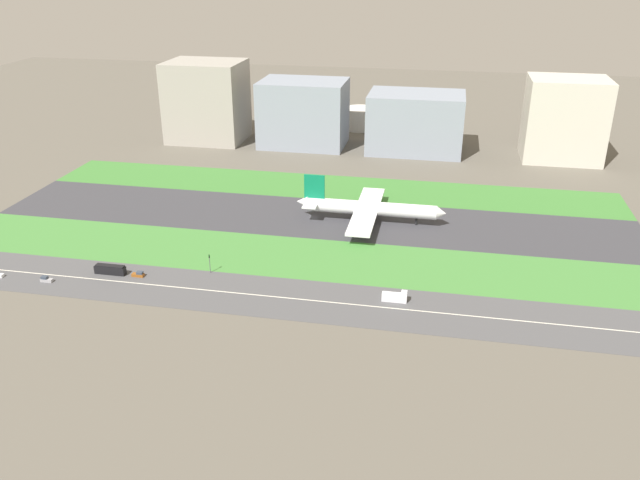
% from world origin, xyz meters
% --- Properties ---
extents(ground_plane, '(800.00, 800.00, 0.00)m').
position_xyz_m(ground_plane, '(0.00, 0.00, 0.00)').
color(ground_plane, '#5B564C').
extents(runway, '(280.00, 46.00, 0.10)m').
position_xyz_m(runway, '(0.00, 0.00, 0.05)').
color(runway, '#38383D').
rests_on(runway, ground_plane).
extents(grass_median_north, '(280.00, 36.00, 0.10)m').
position_xyz_m(grass_median_north, '(0.00, 41.00, 0.05)').
color(grass_median_north, '#3D7A33').
rests_on(grass_median_north, ground_plane).
extents(grass_median_south, '(280.00, 36.00, 0.10)m').
position_xyz_m(grass_median_south, '(0.00, -41.00, 0.05)').
color(grass_median_south, '#427F38').
rests_on(grass_median_south, ground_plane).
extents(highway, '(280.00, 28.00, 0.10)m').
position_xyz_m(highway, '(0.00, -73.00, 0.05)').
color(highway, '#4C4C4F').
rests_on(highway, ground_plane).
extents(highway_centerline, '(266.00, 0.50, 0.01)m').
position_xyz_m(highway_centerline, '(0.00, -73.00, 0.11)').
color(highway_centerline, silver).
rests_on(highway_centerline, highway).
extents(airliner, '(65.00, 56.00, 19.70)m').
position_xyz_m(airliner, '(23.87, 0.00, 6.23)').
color(airliner, white).
rests_on(airliner, runway).
extents(bus_0, '(11.60, 2.50, 3.50)m').
position_xyz_m(bus_0, '(-61.58, -68.00, 1.82)').
color(bus_0, black).
rests_on(bus_0, highway).
extents(car_0, '(4.40, 1.80, 2.00)m').
position_xyz_m(car_0, '(-81.19, -78.00, 0.92)').
color(car_0, '#99999E').
rests_on(car_0, highway).
extents(car_1, '(4.40, 1.80, 2.00)m').
position_xyz_m(car_1, '(-50.62, -68.00, 0.92)').
color(car_1, brown).
rests_on(car_1, highway).
extents(truck_0, '(8.40, 2.50, 4.00)m').
position_xyz_m(truck_0, '(42.24, -68.00, 1.67)').
color(truck_0, silver).
rests_on(truck_0, highway).
extents(traffic_light, '(0.36, 0.50, 7.20)m').
position_xyz_m(traffic_light, '(-26.15, -60.01, 4.29)').
color(traffic_light, '#4C4C51').
rests_on(traffic_light, highway).
extents(terminal_building, '(45.14, 36.63, 47.73)m').
position_xyz_m(terminal_building, '(-90.00, 114.00, 23.87)').
color(terminal_building, '#9E998E').
rests_on(terminal_building, ground_plane).
extents(hangar_building, '(50.33, 35.69, 38.53)m').
position_xyz_m(hangar_building, '(-29.55, 114.00, 19.27)').
color(hangar_building, gray).
rests_on(hangar_building, ground_plane).
extents(office_tower, '(54.37, 36.83, 33.74)m').
position_xyz_m(office_tower, '(36.99, 114.00, 16.87)').
color(office_tower, gray).
rests_on(office_tower, ground_plane).
extents(cargo_warehouse, '(42.39, 33.68, 45.05)m').
position_xyz_m(cargo_warehouse, '(118.64, 114.00, 22.52)').
color(cargo_warehouse, beige).
rests_on(cargo_warehouse, ground_plane).
extents(fuel_tank_west, '(23.05, 23.05, 13.57)m').
position_xyz_m(fuel_tank_west, '(-1.22, 159.00, 6.78)').
color(fuel_tank_west, silver).
rests_on(fuel_tank_west, ground_plane).
extents(fuel_tank_centre, '(25.04, 25.04, 17.14)m').
position_xyz_m(fuel_tank_centre, '(34.19, 159.00, 8.57)').
color(fuel_tank_centre, silver).
rests_on(fuel_tank_centre, ground_plane).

